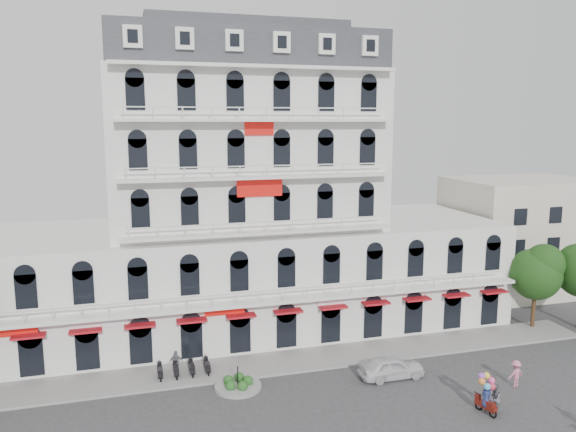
# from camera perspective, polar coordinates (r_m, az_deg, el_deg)

# --- Properties ---
(ground) EXTENTS (120.00, 120.00, 0.00)m
(ground) POSITION_cam_1_polar(r_m,az_deg,el_deg) (35.58, 1.93, -20.66)
(ground) COLOR #38383A
(ground) RESTS_ON ground
(sidewalk) EXTENTS (53.00, 4.00, 0.16)m
(sidewalk) POSITION_cam_1_polar(r_m,az_deg,el_deg) (43.24, -1.85, -14.78)
(sidewalk) COLOR gray
(sidewalk) RESTS_ON ground
(main_building) EXTENTS (45.00, 15.00, 25.80)m
(main_building) POSITION_cam_1_polar(r_m,az_deg,el_deg) (48.82, -4.49, 0.18)
(main_building) COLOR silver
(main_building) RESTS_ON ground
(flank_building_east) EXTENTS (14.00, 10.00, 12.00)m
(flank_building_east) POSITION_cam_1_polar(r_m,az_deg,el_deg) (64.24, 22.41, -1.83)
(flank_building_east) COLOR beige
(flank_building_east) RESTS_ON ground
(traffic_island) EXTENTS (3.20, 3.20, 1.60)m
(traffic_island) POSITION_cam_1_polar(r_m,az_deg,el_deg) (39.94, -5.12, -16.69)
(traffic_island) COLOR gray
(traffic_island) RESTS_ON ground
(parked_scooter_row) EXTENTS (4.40, 1.80, 1.10)m
(parked_scooter_row) POSITION_cam_1_polar(r_m,az_deg,el_deg) (42.15, -10.51, -15.73)
(parked_scooter_row) COLOR black
(parked_scooter_row) RESTS_ON ground
(tree_east_inner) EXTENTS (4.40, 4.37, 7.57)m
(tree_east_inner) POSITION_cam_1_polar(r_m,az_deg,el_deg) (53.15, 23.97, -5.08)
(tree_east_inner) COLOR #382314
(tree_east_inner) RESTS_ON ground
(parked_car) EXTENTS (4.66, 1.88, 1.59)m
(parked_car) POSITION_cam_1_polar(r_m,az_deg,el_deg) (41.65, 10.47, -14.86)
(parked_car) COLOR silver
(parked_car) RESTS_ON ground
(rider_east) EXTENTS (0.70, 1.68, 1.96)m
(rider_east) POSITION_cam_1_polar(r_m,az_deg,el_deg) (38.48, 19.49, -17.17)
(rider_east) COLOR maroon
(rider_east) RESTS_ON ground
(pedestrian_mid) EXTENTS (1.05, 0.59, 1.70)m
(pedestrian_mid) POSITION_cam_1_polar(r_m,az_deg,el_deg) (42.41, -11.28, -14.34)
(pedestrian_mid) COLOR slate
(pedestrian_mid) RESTS_ON ground
(pedestrian_right) EXTENTS (1.30, 0.86, 1.88)m
(pedestrian_right) POSITION_cam_1_polar(r_m,az_deg,el_deg) (42.64, 22.12, -14.62)
(pedestrian_right) COLOR #D06E8D
(pedestrian_right) RESTS_ON ground
(balloon_vendor) EXTENTS (1.53, 1.40, 2.45)m
(balloon_vendor) POSITION_cam_1_polar(r_m,az_deg,el_deg) (38.64, 20.02, -16.58)
(balloon_vendor) COLOR #5B5C63
(balloon_vendor) RESTS_ON ground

